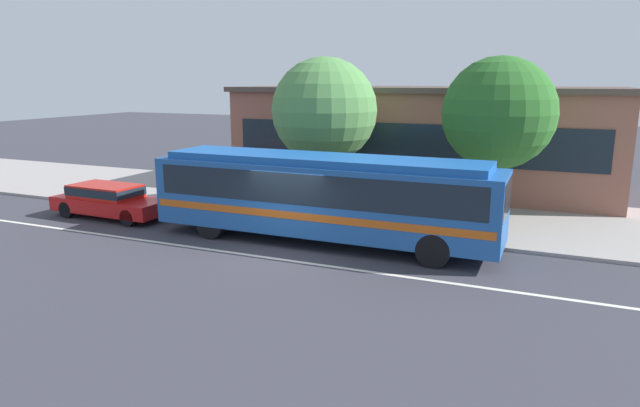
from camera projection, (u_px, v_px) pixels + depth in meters
name	position (u px, v px, depth m)	size (l,w,h in m)	color
ground_plane	(285.00, 251.00, 17.52)	(120.00, 120.00, 0.00)	#37363F
sidewalk_slab	(356.00, 206.00, 23.52)	(60.00, 8.00, 0.12)	#9B9390
lane_stripe_center	(273.00, 258.00, 16.80)	(56.00, 0.16, 0.01)	silver
transit_bus	(323.00, 193.00, 18.09)	(11.51, 2.43, 2.90)	#2055A1
sedan_behind_bus	(109.00, 199.00, 21.72)	(4.83, 1.90, 1.29)	red
pedestrian_waiting_near_sign	(258.00, 184.00, 22.83)	(0.34, 0.34, 1.65)	#252D47
pedestrian_walking_along_curb	(448.00, 204.00, 19.21)	(0.44, 0.44, 1.66)	#383235
pedestrian_standing_by_tree	(391.00, 196.00, 20.49)	(0.44, 0.44, 1.68)	#666F4A
bus_stop_sign	(490.00, 191.00, 17.98)	(0.14, 0.44, 2.58)	gray
street_tree_near_stop	(324.00, 111.00, 22.61)	(4.30, 4.30, 6.10)	brown
street_tree_mid_block	(499.00, 113.00, 19.69)	(4.00, 4.00, 6.01)	brown
station_building	(424.00, 137.00, 27.66)	(18.03, 8.17, 4.96)	#915949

